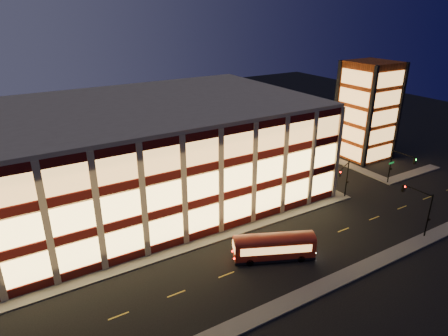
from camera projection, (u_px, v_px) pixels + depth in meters
ground at (215, 243)px, 49.21m from camera, size 200.00×200.00×0.00m
sidewalk_office_south at (189, 246)px, 48.53m from camera, size 54.00×2.00×0.15m
sidewalk_office_east at (276, 164)px, 73.69m from camera, size 2.00×30.00×0.15m
sidewalk_tower_south at (411, 174)px, 69.22m from camera, size 14.00×2.00×0.15m
sidewalk_tower_west at (320, 153)px, 78.99m from camera, size 2.00×30.00×0.15m
sidewalk_near at (281, 306)px, 38.90m from camera, size 100.00×2.00×0.15m
office_building at (139, 152)px, 58.44m from camera, size 50.45×30.45×14.50m
stair_tower at (367, 111)px, 74.49m from camera, size 8.60×8.60×18.00m
traffic_signal_far at (344, 175)px, 58.53m from camera, size 3.79×1.87×6.00m
traffic_signal_right at (399, 163)px, 63.29m from camera, size 1.20×4.37×6.00m
traffic_signal_near at (419, 203)px, 50.24m from camera, size 0.32×4.45×6.00m
trolley_bus at (274, 245)px, 45.67m from camera, size 9.43×5.95×3.15m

